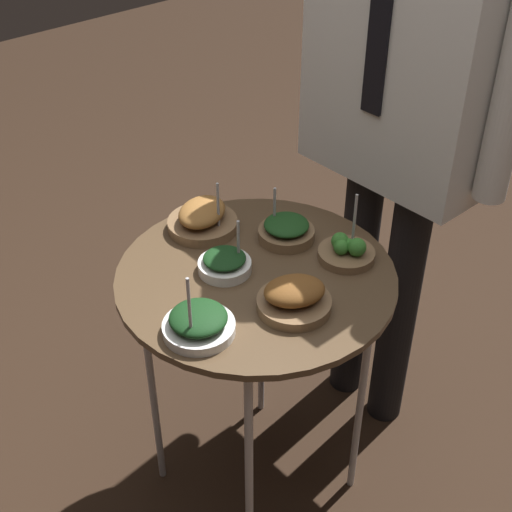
# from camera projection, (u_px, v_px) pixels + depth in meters

# --- Properties ---
(ground_plane) EXTENTS (8.00, 8.00, 0.00)m
(ground_plane) POSITION_uv_depth(u_px,v_px,m) (256.00, 479.00, 2.13)
(ground_plane) COLOR black
(serving_cart) EXTENTS (0.66, 0.66, 0.78)m
(serving_cart) POSITION_uv_depth(u_px,v_px,m) (256.00, 293.00, 1.70)
(serving_cart) COLOR brown
(serving_cart) RESTS_ON ground_plane
(bowl_spinach_near_rim) EXTENTS (0.13, 0.13, 0.13)m
(bowl_spinach_near_rim) POSITION_uv_depth(u_px,v_px,m) (225.00, 263.00, 1.66)
(bowl_spinach_near_rim) COLOR white
(bowl_spinach_near_rim) RESTS_ON serving_cart
(bowl_roast_front_center) EXTENTS (0.18, 0.18, 0.15)m
(bowl_roast_front_center) POSITION_uv_depth(u_px,v_px,m) (202.00, 218.00, 1.80)
(bowl_roast_front_center) COLOR brown
(bowl_roast_front_center) RESTS_ON serving_cart
(bowl_roast_mid_right) EXTENTS (0.17, 0.17, 0.07)m
(bowl_roast_mid_right) POSITION_uv_depth(u_px,v_px,m) (294.00, 297.00, 1.55)
(bowl_roast_mid_right) COLOR brown
(bowl_roast_mid_right) RESTS_ON serving_cart
(bowl_broccoli_front_left) EXTENTS (0.14, 0.14, 0.16)m
(bowl_broccoli_front_left) POSITION_uv_depth(u_px,v_px,m) (347.00, 251.00, 1.70)
(bowl_broccoli_front_left) COLOR brown
(bowl_broccoli_front_left) RESTS_ON serving_cart
(bowl_spinach_mid_left) EXTENTS (0.14, 0.14, 0.13)m
(bowl_spinach_mid_left) POSITION_uv_depth(u_px,v_px,m) (286.00, 230.00, 1.77)
(bowl_spinach_mid_left) COLOR brown
(bowl_spinach_mid_left) RESTS_ON serving_cart
(bowl_spinach_center) EXTENTS (0.16, 0.16, 0.18)m
(bowl_spinach_center) POSITION_uv_depth(u_px,v_px,m) (199.00, 323.00, 1.49)
(bowl_spinach_center) COLOR white
(bowl_spinach_center) RESTS_ON serving_cart
(waiter_figure) EXTENTS (0.64, 0.24, 1.74)m
(waiter_figure) POSITION_uv_depth(u_px,v_px,m) (404.00, 86.00, 1.75)
(waiter_figure) COLOR black
(waiter_figure) RESTS_ON ground_plane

